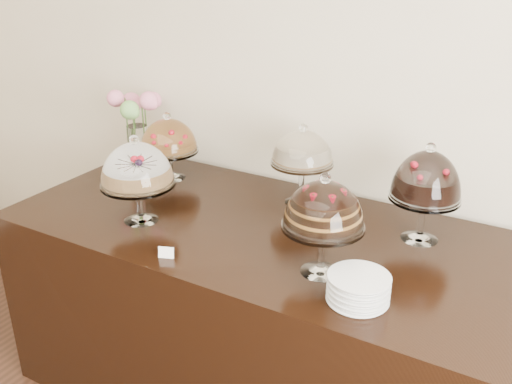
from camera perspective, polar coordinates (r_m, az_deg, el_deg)
The scene contains 10 objects.
wall_back at distance 2.72m, azimuth 4.49°, elevation 13.04°, with size 5.00×0.04×3.00m, color beige.
display_counter at distance 2.64m, azimuth 0.56°, elevation -12.23°, with size 2.20×1.00×0.90m, color black.
cake_stand_sugar_sponge at distance 2.42m, azimuth -11.84°, elevation 2.35°, with size 0.31×0.31×0.38m.
cake_stand_choco_layer at distance 1.99m, azimuth 6.79°, elevation -1.68°, with size 0.30×0.30×0.39m.
cake_stand_cheesecake at distance 2.55m, azimuth 4.66°, elevation 4.07°, with size 0.28×0.28×0.38m.
cake_stand_dark_choco at distance 2.30m, azimuth 16.69°, elevation 1.15°, with size 0.28×0.28×0.41m.
cake_stand_fruit_tart at distance 2.87m, azimuth -8.75°, elevation 5.32°, with size 0.29×0.29×0.34m.
flower_vase at distance 3.09m, azimuth -11.87°, elevation 7.19°, with size 0.29×0.32×0.41m.
plate_stack at distance 1.94m, azimuth 10.20°, elevation -9.47°, with size 0.20×0.20×0.09m.
price_card_left at distance 2.20m, azimuth -8.98°, elevation -6.00°, with size 0.06×0.01×0.04m, color white.
Camera 1 is at (1.16, 0.58, 2.00)m, focal length 40.00 mm.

